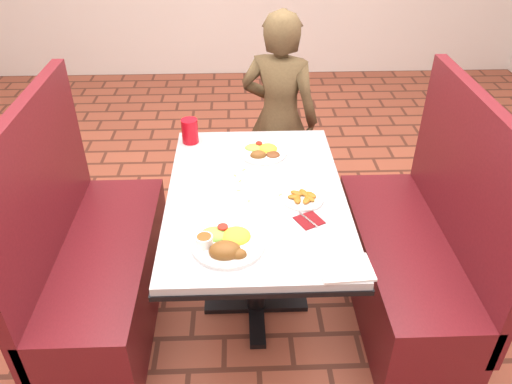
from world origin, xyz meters
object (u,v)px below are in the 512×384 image
at_px(plantain_plate, 303,198).
at_px(red_tumbler, 190,131).
at_px(diner_person, 279,119).
at_px(far_dinner_plate, 263,150).
at_px(near_dinner_plate, 226,241).
at_px(booth_bench_right, 413,257).
at_px(dining_table, 256,209).
at_px(booth_bench_left, 96,265).

bearing_deg(plantain_plate, red_tumbler, 133.48).
height_order(diner_person, plantain_plate, diner_person).
bearing_deg(red_tumbler, far_dinner_plate, -20.59).
xyz_separation_m(diner_person, near_dinner_plate, (-0.31, -1.30, 0.12)).
xyz_separation_m(near_dinner_plate, plantain_plate, (0.33, 0.31, -0.02)).
bearing_deg(near_dinner_plate, red_tumbler, 103.04).
bearing_deg(red_tumbler, booth_bench_right, -23.52).
relative_size(far_dinner_plate, red_tumbler, 1.84).
height_order(booth_bench_right, plantain_plate, booth_bench_right).
xyz_separation_m(booth_bench_right, near_dinner_plate, (-0.93, -0.38, 0.45)).
height_order(booth_bench_right, near_dinner_plate, booth_bench_right).
height_order(far_dinner_plate, plantain_plate, far_dinner_plate).
bearing_deg(dining_table, plantain_plate, -19.65).
height_order(booth_bench_right, far_dinner_plate, booth_bench_right).
distance_m(near_dinner_plate, far_dinner_plate, 0.75).
xyz_separation_m(near_dinner_plate, red_tumbler, (-0.20, 0.87, 0.03)).
bearing_deg(dining_table, booth_bench_right, 0.00).
distance_m(booth_bench_left, diner_person, 1.39).
bearing_deg(far_dinner_plate, dining_table, -98.00).
distance_m(diner_person, red_tumbler, 0.68).
height_order(booth_bench_left, near_dinner_plate, booth_bench_left).
distance_m(diner_person, plantain_plate, 1.00).
height_order(dining_table, booth_bench_left, booth_bench_left).
distance_m(booth_bench_right, near_dinner_plate, 1.10).
bearing_deg(booth_bench_right, near_dinner_plate, -157.81).
xyz_separation_m(dining_table, booth_bench_left, (-0.80, 0.00, -0.32)).
bearing_deg(diner_person, red_tumbler, 60.95).
xyz_separation_m(booth_bench_right, diner_person, (-0.62, 0.92, 0.34)).
height_order(near_dinner_plate, far_dinner_plate, near_dinner_plate).
xyz_separation_m(dining_table, far_dinner_plate, (0.05, 0.35, 0.12)).
xyz_separation_m(booth_bench_left, near_dinner_plate, (0.67, -0.38, 0.45)).
relative_size(dining_table, booth_bench_left, 1.01).
bearing_deg(booth_bench_left, near_dinner_plate, -29.47).
distance_m(far_dinner_plate, plantain_plate, 0.45).
distance_m(booth_bench_right, far_dinner_plate, 0.94).
distance_m(dining_table, plantain_plate, 0.24).
bearing_deg(plantain_plate, diner_person, 91.51).
relative_size(booth_bench_left, near_dinner_plate, 4.17).
distance_m(diner_person, near_dinner_plate, 1.34).
bearing_deg(dining_table, red_tumbler, 123.92).
relative_size(dining_table, booth_bench_right, 1.01).
bearing_deg(far_dinner_plate, diner_person, 77.31).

